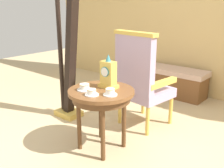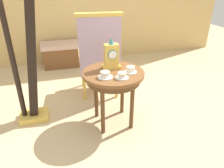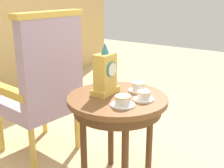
% 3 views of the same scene
% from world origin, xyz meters
% --- Properties ---
extents(ground_plane, '(10.00, 10.00, 0.00)m').
position_xyz_m(ground_plane, '(0.00, 0.00, 0.00)').
color(ground_plane, tan).
extents(wall_back, '(6.00, 0.10, 2.80)m').
position_xyz_m(wall_back, '(0.00, 2.25, 1.40)').
color(wall_back, tan).
rests_on(wall_back, ground).
extents(side_table, '(0.65, 0.65, 0.63)m').
position_xyz_m(side_table, '(0.04, 0.01, 0.55)').
color(side_table, brown).
rests_on(side_table, ground).
extents(teacup_left, '(0.15, 0.15, 0.06)m').
position_xyz_m(teacup_left, '(-0.07, -0.11, 0.66)').
color(teacup_left, white).
rests_on(teacup_left, side_table).
extents(teacup_right, '(0.13, 0.13, 0.06)m').
position_xyz_m(teacup_right, '(0.08, -0.16, 0.65)').
color(teacup_right, white).
rests_on(teacup_right, side_table).
extents(teacup_center, '(0.13, 0.13, 0.06)m').
position_xyz_m(teacup_center, '(0.21, -0.06, 0.66)').
color(teacup_center, white).
rests_on(teacup_center, side_table).
extents(mantel_clock, '(0.19, 0.11, 0.34)m').
position_xyz_m(mantel_clock, '(0.05, 0.10, 0.76)').
color(mantel_clock, gold).
rests_on(mantel_clock, side_table).
extents(armchair, '(0.60, 0.59, 1.14)m').
position_xyz_m(armchair, '(0.04, 0.68, 0.59)').
color(armchair, '#B299B7').
rests_on(armchair, ground).
extents(harp, '(0.40, 0.24, 1.88)m').
position_xyz_m(harp, '(-0.81, 0.32, 0.76)').
color(harp, gold).
rests_on(harp, ground).
extents(window_bench, '(1.08, 0.40, 0.44)m').
position_xyz_m(window_bench, '(-0.20, 1.95, 0.22)').
color(window_bench, '#CCA893').
rests_on(window_bench, ground).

